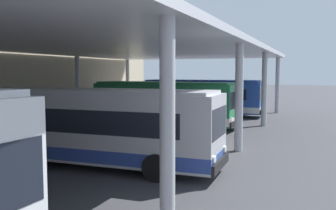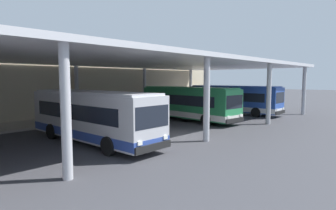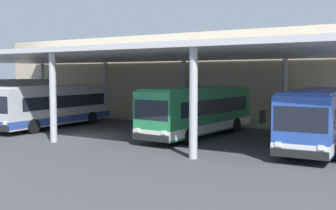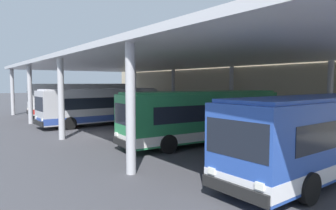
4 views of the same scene
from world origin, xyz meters
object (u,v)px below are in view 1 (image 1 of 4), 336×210
object	(u,v)px
bus_second_bay	(94,126)
trash_bin	(88,110)
bus_middle_bay	(164,103)
bench_waiting	(103,108)
bus_far_bay	(202,97)

from	to	relation	value
bus_second_bay	trash_bin	xyz separation A→B (m)	(13.16, 9.20, -0.98)
trash_bin	bus_second_bay	bearing A→B (deg)	-145.03
bus_middle_bay	bench_waiting	xyz separation A→B (m)	(4.30, 7.73, -0.99)
bus_far_bay	trash_bin	distance (m)	9.98
bus_second_bay	trash_bin	size ratio (longest dim) A/B	10.82
bus_second_bay	bus_far_bay	size ratio (longest dim) A/B	1.00
bus_second_bay	bus_middle_bay	size ratio (longest dim) A/B	0.99
bus_far_bay	trash_bin	bearing A→B (deg)	125.46
bus_middle_bay	trash_bin	size ratio (longest dim) A/B	10.90
bus_second_bay	bus_middle_bay	distance (m)	11.50
bus_far_bay	bench_waiting	distance (m)	8.94
bus_second_bay	bus_middle_bay	world-z (taller)	same
bus_middle_bay	bench_waiting	bearing A→B (deg)	60.90
bus_middle_bay	bus_far_bay	bearing A→B (deg)	-4.17
bus_second_bay	bench_waiting	distance (m)	18.31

